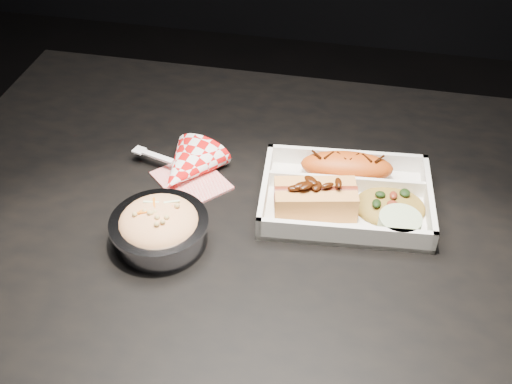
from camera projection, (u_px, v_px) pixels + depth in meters
dining_table at (298, 259)px, 1.01m from camera, size 1.20×0.80×0.75m
food_tray at (345, 199)px, 0.96m from camera, size 0.27×0.20×0.04m
fried_pastry at (347, 167)px, 0.99m from camera, size 0.15×0.07×0.04m
hotdog at (315, 197)px, 0.93m from camera, size 0.13×0.08×0.06m
fried_rice_mound at (391, 201)px, 0.94m from camera, size 0.11×0.10×0.03m
cupcake_liner at (399, 225)px, 0.90m from camera, size 0.06×0.06×0.03m
foil_coleslaw_cup at (159, 226)px, 0.89m from camera, size 0.14×0.14×0.07m
napkin_fork at (186, 168)px, 1.01m from camera, size 0.18×0.15×0.10m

